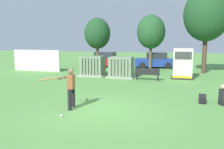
{
  "coord_description": "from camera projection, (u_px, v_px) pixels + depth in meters",
  "views": [
    {
      "loc": [
        2.96,
        -9.22,
        2.92
      ],
      "look_at": [
        -0.53,
        3.5,
        1.0
      ],
      "focal_mm": 38.01,
      "sensor_mm": 36.0,
      "label": 1
    }
  ],
  "objects": [
    {
      "name": "sports_ball",
      "position": [
        61.0,
        116.0,
        9.1
      ],
      "size": [
        0.09,
        0.09,
        0.09
      ],
      "primitive_type": "sphere",
      "color": "white",
      "rests_on": "ground"
    },
    {
      "name": "parked_car_leftmost",
      "position": [
        104.0,
        60.0,
        26.05
      ],
      "size": [
        4.25,
        2.01,
        1.62
      ],
      "color": "maroon",
      "rests_on": "ground"
    },
    {
      "name": "ground_plane",
      "position": [
        102.0,
        110.0,
        9.99
      ],
      "size": [
        96.0,
        96.0,
        0.0
      ],
      "primitive_type": "plane",
      "color": "#5B9947"
    },
    {
      "name": "fence_panel",
      "position": [
        37.0,
        60.0,
        22.45
      ],
      "size": [
        4.8,
        0.12,
        2.0
      ],
      "primitive_type": "cube",
      "color": "beige",
      "rests_on": "ground"
    },
    {
      "name": "batter",
      "position": [
        70.0,
        86.0,
        10.04
      ],
      "size": [
        1.61,
        0.72,
        1.74
      ],
      "color": "black",
      "rests_on": "ground"
    },
    {
      "name": "generator_enclosure",
      "position": [
        183.0,
        64.0,
        18.0
      ],
      "size": [
        1.6,
        1.4,
        2.3
      ],
      "color": "#262626",
      "rests_on": "ground"
    },
    {
      "name": "transformer_mid_west",
      "position": [
        121.0,
        67.0,
        18.69
      ],
      "size": [
        2.1,
        1.7,
        1.62
      ],
      "color": "#9E9B93",
      "rests_on": "ground"
    },
    {
      "name": "park_bench",
      "position": [
        147.0,
        73.0,
        17.24
      ],
      "size": [
        1.82,
        0.51,
        0.92
      ],
      "color": "black",
      "rests_on": "ground"
    },
    {
      "name": "tree_left",
      "position": [
        97.0,
        34.0,
        25.15
      ],
      "size": [
        2.75,
        2.75,
        5.26
      ],
      "color": "brown",
      "rests_on": "ground"
    },
    {
      "name": "tree_center_left",
      "position": [
        151.0,
        32.0,
        23.9
      ],
      "size": [
        2.84,
        2.84,
        5.44
      ],
      "color": "brown",
      "rests_on": "ground"
    },
    {
      "name": "transformer_west",
      "position": [
        93.0,
        66.0,
        19.52
      ],
      "size": [
        2.1,
        1.7,
        1.62
      ],
      "color": "#9E9B93",
      "rests_on": "ground"
    },
    {
      "name": "tree_center_right",
      "position": [
        207.0,
        15.0,
        20.37
      ],
      "size": [
        3.87,
        3.87,
        7.4
      ],
      "color": "#4C3828",
      "rests_on": "ground"
    },
    {
      "name": "parked_car_left_of_center",
      "position": [
        155.0,
        61.0,
        25.15
      ],
      "size": [
        4.37,
        2.29,
        1.62
      ],
      "color": "navy",
      "rests_on": "ground"
    },
    {
      "name": "backpack",
      "position": [
        202.0,
        99.0,
        10.97
      ],
      "size": [
        0.35,
        0.3,
        0.44
      ],
      "color": "black",
      "rests_on": "ground"
    }
  ]
}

